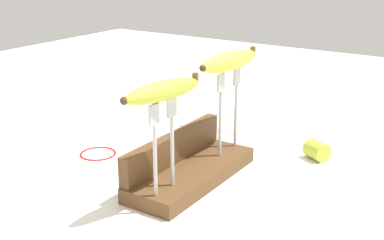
{
  "coord_description": "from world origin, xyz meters",
  "views": [
    {
      "loc": [
        -0.8,
        -0.53,
        0.45
      ],
      "look_at": [
        0.0,
        0.0,
        0.13
      ],
      "focal_mm": 47.96,
      "sensor_mm": 36.0,
      "label": 1
    }
  ],
  "objects_px": {
    "banana_raised_right": "(229,61)",
    "wire_coil": "(99,152)",
    "fork_fallen_far": "(199,127)",
    "banana_chunk_far": "(317,150)",
    "fork_stand_right": "(228,104)",
    "fork_stand_left": "(163,138)",
    "banana_raised_left": "(163,91)"
  },
  "relations": [
    {
      "from": "banana_raised_right",
      "to": "banana_chunk_far",
      "type": "xyz_separation_m",
      "value": [
        0.13,
        -0.16,
        -0.21
      ]
    },
    {
      "from": "fork_fallen_far",
      "to": "fork_stand_left",
      "type": "bearing_deg",
      "value": -155.74
    },
    {
      "from": "banana_raised_left",
      "to": "wire_coil",
      "type": "xyz_separation_m",
      "value": [
        0.12,
        0.28,
        -0.22
      ]
    },
    {
      "from": "fork_stand_right",
      "to": "banana_raised_left",
      "type": "xyz_separation_m",
      "value": [
        -0.23,
        0.0,
        0.08
      ]
    },
    {
      "from": "banana_raised_right",
      "to": "wire_coil",
      "type": "distance_m",
      "value": 0.38
    },
    {
      "from": "fork_stand_left",
      "to": "banana_raised_right",
      "type": "relative_size",
      "value": 0.91
    },
    {
      "from": "fork_stand_left",
      "to": "wire_coil",
      "type": "bearing_deg",
      "value": 66.41
    },
    {
      "from": "wire_coil",
      "to": "banana_raised_left",
      "type": "bearing_deg",
      "value": -113.6
    },
    {
      "from": "fork_stand_right",
      "to": "fork_stand_left",
      "type": "bearing_deg",
      "value": 180.0
    },
    {
      "from": "fork_stand_right",
      "to": "banana_chunk_far",
      "type": "bearing_deg",
      "value": -49.41
    },
    {
      "from": "fork_stand_right",
      "to": "banana_raised_right",
      "type": "height_order",
      "value": "banana_raised_right"
    },
    {
      "from": "wire_coil",
      "to": "fork_fallen_far",
      "type": "bearing_deg",
      "value": -19.43
    },
    {
      "from": "fork_stand_right",
      "to": "fork_fallen_far",
      "type": "height_order",
      "value": "fork_stand_right"
    },
    {
      "from": "fork_stand_left",
      "to": "banana_chunk_far",
      "type": "height_order",
      "value": "fork_stand_left"
    },
    {
      "from": "banana_raised_left",
      "to": "fork_fallen_far",
      "type": "bearing_deg",
      "value": 24.26
    },
    {
      "from": "wire_coil",
      "to": "banana_chunk_far",
      "type": "bearing_deg",
      "value": -60.44
    },
    {
      "from": "banana_raised_left",
      "to": "fork_fallen_far",
      "type": "height_order",
      "value": "banana_raised_left"
    },
    {
      "from": "wire_coil",
      "to": "fork_stand_right",
      "type": "bearing_deg",
      "value": -67.95
    },
    {
      "from": "banana_raised_right",
      "to": "fork_fallen_far",
      "type": "bearing_deg",
      "value": 47.42
    },
    {
      "from": "fork_fallen_far",
      "to": "banana_raised_right",
      "type": "bearing_deg",
      "value": -132.58
    },
    {
      "from": "fork_stand_right",
      "to": "fork_fallen_far",
      "type": "bearing_deg",
      "value": 47.44
    },
    {
      "from": "banana_chunk_far",
      "to": "fork_stand_right",
      "type": "bearing_deg",
      "value": 130.59
    },
    {
      "from": "fork_stand_right",
      "to": "wire_coil",
      "type": "relative_size",
      "value": 2.11
    },
    {
      "from": "fork_stand_left",
      "to": "banana_raised_left",
      "type": "relative_size",
      "value": 0.95
    },
    {
      "from": "wire_coil",
      "to": "fork_stand_left",
      "type": "bearing_deg",
      "value": -113.59
    },
    {
      "from": "banana_chunk_far",
      "to": "wire_coil",
      "type": "bearing_deg",
      "value": 119.56
    },
    {
      "from": "fork_stand_right",
      "to": "fork_fallen_far",
      "type": "distance_m",
      "value": 0.28
    },
    {
      "from": "fork_stand_left",
      "to": "wire_coil",
      "type": "height_order",
      "value": "fork_stand_left"
    },
    {
      "from": "fork_stand_left",
      "to": "banana_chunk_far",
      "type": "xyz_separation_m",
      "value": [
        0.37,
        -0.16,
        -0.11
      ]
    },
    {
      "from": "fork_stand_left",
      "to": "fork_fallen_far",
      "type": "height_order",
      "value": "fork_stand_left"
    },
    {
      "from": "fork_fallen_far",
      "to": "wire_coil",
      "type": "bearing_deg",
      "value": 160.57
    },
    {
      "from": "fork_stand_left",
      "to": "fork_stand_right",
      "type": "bearing_deg",
      "value": 0.0
    }
  ]
}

